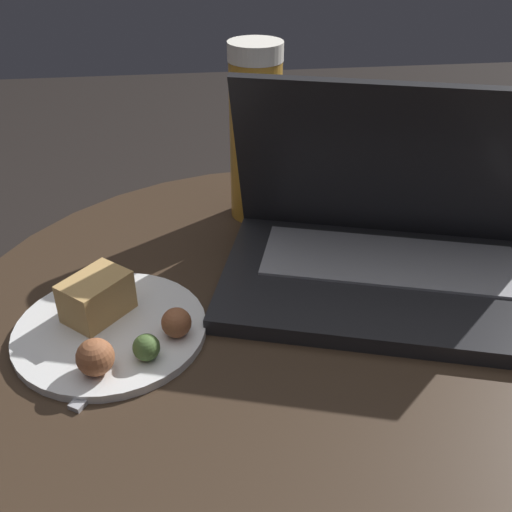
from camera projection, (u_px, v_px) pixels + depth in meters
table at (297, 400)px, 0.69m from camera, size 0.76×0.76×0.56m
laptop at (392, 244)px, 0.66m from camera, size 0.41×0.32×0.22m
beer_glass at (255, 134)px, 0.76m from camera, size 0.07×0.07×0.23m
snack_plate at (110, 325)px, 0.59m from camera, size 0.19×0.19×0.05m
fork at (138, 344)px, 0.59m from camera, size 0.10×0.15×0.00m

